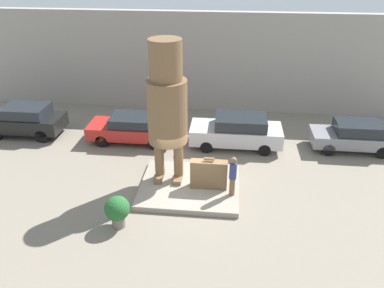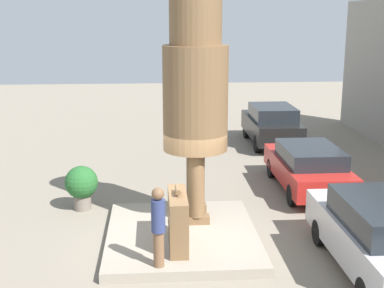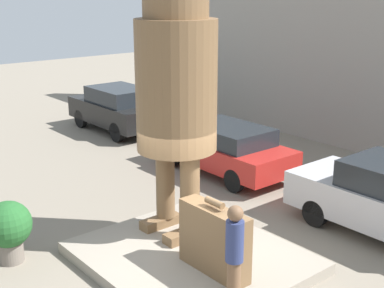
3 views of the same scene
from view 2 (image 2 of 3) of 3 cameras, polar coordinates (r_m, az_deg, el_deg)
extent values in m
plane|color=gray|center=(13.36, -1.07, -10.23)|extent=(60.00, 60.00, 0.00)
cube|color=gray|center=(13.31, -1.07, -9.77)|extent=(4.18, 3.65, 0.23)
cube|color=brown|center=(14.50, -0.34, -6.81)|extent=(0.32, 0.93, 0.20)
cube|color=brown|center=(13.72, -0.10, -8.04)|extent=(0.32, 0.93, 0.20)
cylinder|color=brown|center=(14.21, 0.22, -3.34)|extent=(0.41, 0.41, 1.63)
cylinder|color=brown|center=(13.42, 0.49, -4.39)|extent=(0.41, 0.41, 1.63)
cylinder|color=brown|center=(13.32, 0.37, 4.88)|extent=(1.63, 1.63, 2.62)
cylinder|color=brown|center=(13.16, 0.38, 13.92)|extent=(1.28, 1.28, 1.57)
cube|color=brown|center=(12.26, -1.51, -8.15)|extent=(1.53, 0.41, 1.25)
cylinder|color=brown|center=(12.01, -1.54, -4.90)|extent=(0.42, 0.12, 0.12)
cylinder|color=brown|center=(11.45, -3.57, -11.11)|extent=(0.23, 0.23, 0.79)
cylinder|color=navy|center=(11.15, -3.62, -7.66)|extent=(0.30, 0.30, 0.70)
sphere|color=brown|center=(10.99, -3.66, -5.32)|extent=(0.26, 0.26, 0.26)
cube|color=black|center=(22.80, 8.44, 1.78)|extent=(4.19, 1.86, 0.77)
cube|color=#1E2328|center=(22.47, 8.62, 3.33)|extent=(2.31, 1.67, 0.56)
cylinder|color=black|center=(23.96, 5.78, 1.51)|extent=(0.70, 0.18, 0.70)
cylinder|color=black|center=(24.30, 9.68, 1.56)|extent=(0.70, 0.18, 0.70)
cylinder|color=black|center=(21.47, 6.96, 0.02)|extent=(0.70, 0.18, 0.70)
cylinder|color=black|center=(21.85, 11.28, 0.10)|extent=(0.70, 0.18, 0.70)
cube|color=#B2231E|center=(17.15, 12.20, -2.73)|extent=(4.44, 1.84, 0.66)
cube|color=#1E2328|center=(16.80, 12.51, -1.08)|extent=(2.44, 1.65, 0.48)
cylinder|color=black|center=(18.32, 8.47, -2.56)|extent=(0.64, 0.18, 0.64)
cylinder|color=black|center=(18.74, 13.42, -2.42)|extent=(0.64, 0.18, 0.64)
cylinder|color=black|center=(15.77, 10.62, -5.38)|extent=(0.64, 0.18, 0.64)
cylinder|color=black|center=(16.27, 16.30, -5.11)|extent=(0.64, 0.18, 0.64)
cube|color=#B7B7BC|center=(12.26, 19.35, -9.72)|extent=(4.65, 1.87, 0.80)
cylinder|color=black|center=(13.37, 13.39, -9.16)|extent=(0.62, 0.18, 0.62)
cylinder|color=#70665B|center=(15.58, -11.61, -6.11)|extent=(0.49, 0.49, 0.41)
sphere|color=#235B28|center=(15.39, -11.72, -4.01)|extent=(0.93, 0.93, 0.93)
camera|label=1|loc=(16.94, -57.48, 20.56)|focal=35.00mm
camera|label=3|loc=(7.28, -52.70, 7.08)|focal=50.00mm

